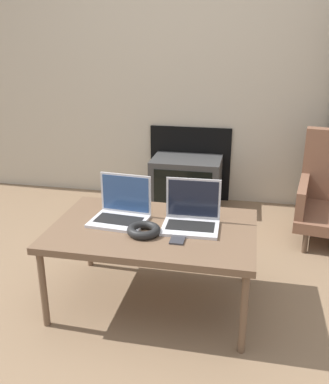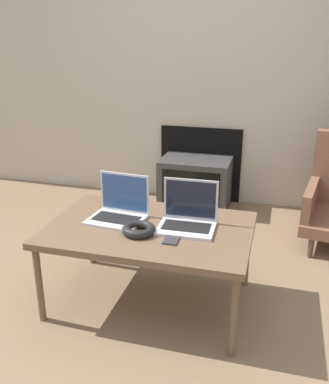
% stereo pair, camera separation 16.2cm
% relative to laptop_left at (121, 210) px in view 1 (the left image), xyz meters
% --- Properties ---
extents(ground_plane, '(14.00, 14.00, 0.00)m').
position_rel_laptop_left_xyz_m(ground_plane, '(0.19, -0.34, -0.52)').
color(ground_plane, '#7A6047').
extents(wall_back, '(7.00, 0.08, 2.60)m').
position_rel_laptop_left_xyz_m(wall_back, '(0.19, 1.65, 0.77)').
color(wall_back, '#B7AD99').
rests_on(wall_back, ground_plane).
extents(table, '(1.08, 0.71, 0.46)m').
position_rel_laptop_left_xyz_m(table, '(0.19, -0.06, -0.09)').
color(table, brown).
rests_on(table, ground_plane).
extents(laptop_left, '(0.32, 0.26, 0.24)m').
position_rel_laptop_left_xyz_m(laptop_left, '(0.00, 0.00, 0.00)').
color(laptop_left, silver).
rests_on(laptop_left, table).
extents(laptop_right, '(0.30, 0.24, 0.24)m').
position_rel_laptop_left_xyz_m(laptop_right, '(0.39, 0.00, 0.00)').
color(laptop_right, silver).
rests_on(laptop_right, table).
extents(headphones, '(0.17, 0.17, 0.04)m').
position_rel_laptop_left_xyz_m(headphones, '(0.16, -0.15, -0.03)').
color(headphones, black).
rests_on(headphones, table).
extents(phone, '(0.07, 0.12, 0.01)m').
position_rel_laptop_left_xyz_m(phone, '(0.35, -0.18, -0.05)').
color(phone, '#333338').
rests_on(phone, table).
extents(tv, '(0.59, 0.41, 0.43)m').
position_rel_laptop_left_xyz_m(tv, '(0.15, 1.40, -0.30)').
color(tv, '#383838').
rests_on(tv, ground_plane).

